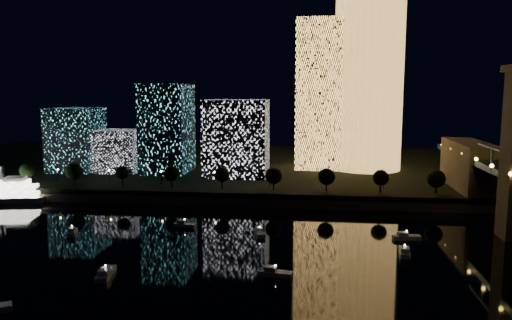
{
  "coord_description": "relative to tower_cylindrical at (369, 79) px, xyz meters",
  "views": [
    {
      "loc": [
        4.61,
        -98.77,
        43.15
      ],
      "look_at": [
        -13.0,
        55.0,
        21.14
      ],
      "focal_mm": 35.0,
      "sensor_mm": 36.0,
      "label": 1
    }
  ],
  "objects": [
    {
      "name": "street_lamps",
      "position": [
        -64.34,
        -49.98,
        -38.72
      ],
      "size": [
        132.7,
        0.7,
        5.65
      ],
      "color": "black",
      "rests_on": "far_bank"
    },
    {
      "name": "motorboats",
      "position": [
        -35.93,
        -134.94,
        -46.92
      ],
      "size": [
        123.58,
        83.13,
        2.78
      ],
      "color": "silver",
      "rests_on": "ground"
    },
    {
      "name": "esplanade_trees",
      "position": [
        -57.14,
        -55.98,
        -37.27
      ],
      "size": [
        166.36,
        6.86,
        8.93
      ],
      "color": "black",
      "rests_on": "far_bank"
    },
    {
      "name": "ground",
      "position": [
        -30.34,
        -143.98,
        -47.74
      ],
      "size": [
        520.0,
        520.0,
        0.0
      ],
      "primitive_type": "plane",
      "color": "black",
      "rests_on": "ground"
    },
    {
      "name": "midrise_blocks",
      "position": [
        -93.99,
        -20.94,
        -25.95
      ],
      "size": [
        101.72,
        31.76,
        40.6
      ],
      "color": "silver",
      "rests_on": "far_bank"
    },
    {
      "name": "tower_cylindrical",
      "position": [
        0.0,
        0.0,
        0.0
      ],
      "size": [
        34.0,
        34.0,
        85.22
      ],
      "color": "#F0A64C",
      "rests_on": "far_bank"
    },
    {
      "name": "tower_rectangular",
      "position": [
        -23.07,
        1.65,
        -7.29
      ],
      "size": [
        22.28,
        22.28,
        70.9
      ],
      "primitive_type": "cube",
      "color": "#F0A64C",
      "rests_on": "far_bank"
    },
    {
      "name": "far_bank",
      "position": [
        -30.34,
        16.02,
        -45.24
      ],
      "size": [
        420.0,
        160.0,
        5.0
      ],
      "primitive_type": "cube",
      "color": "black",
      "rests_on": "ground"
    },
    {
      "name": "seawall",
      "position": [
        -30.34,
        -61.98,
        -46.24
      ],
      "size": [
        420.0,
        6.0,
        3.0
      ],
      "primitive_type": "cube",
      "color": "#6B5E4C",
      "rests_on": "ground"
    }
  ]
}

